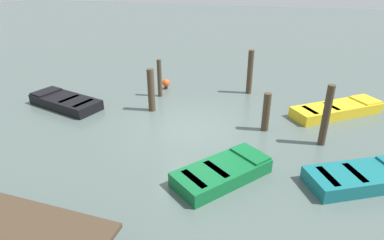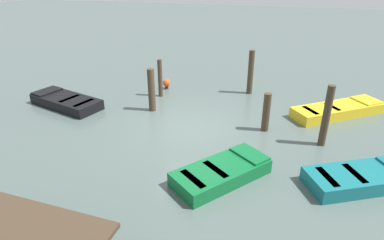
# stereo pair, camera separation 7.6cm
# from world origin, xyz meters

# --- Properties ---
(ground_plane) EXTENTS (80.00, 80.00, 0.00)m
(ground_plane) POSITION_xyz_m (0.00, 0.00, 0.00)
(ground_plane) COLOR #4C5B56
(rowboat_green) EXTENTS (2.63, 2.87, 0.46)m
(rowboat_green) POSITION_xyz_m (-1.61, 2.70, 0.22)
(rowboat_green) COLOR #0F602D
(rowboat_green) RESTS_ON ground_plane
(rowboat_teal) EXTENTS (3.09, 2.35, 0.46)m
(rowboat_teal) POSITION_xyz_m (-5.24, 1.96, 0.22)
(rowboat_teal) COLOR #14666B
(rowboat_teal) RESTS_ON ground_plane
(rowboat_black) EXTENTS (3.32, 2.08, 0.46)m
(rowboat_black) POSITION_xyz_m (5.61, -0.60, 0.22)
(rowboat_black) COLOR black
(rowboat_black) RESTS_ON ground_plane
(rowboat_yellow) EXTENTS (3.61, 3.03, 0.46)m
(rowboat_yellow) POSITION_xyz_m (-5.15, -2.73, 0.22)
(rowboat_yellow) COLOR gold
(rowboat_yellow) RESTS_ON ground_plane
(mooring_piling_mid_left) EXTENTS (0.25, 0.25, 1.99)m
(mooring_piling_mid_left) POSITION_xyz_m (-1.53, -4.21, 0.99)
(mooring_piling_mid_left) COLOR #423323
(mooring_piling_mid_left) RESTS_ON ground_plane
(mooring_piling_near_left) EXTENTS (0.24, 0.24, 2.05)m
(mooring_piling_near_left) POSITION_xyz_m (-4.39, -0.06, 1.02)
(mooring_piling_near_left) COLOR #423323
(mooring_piling_near_left) RESTS_ON ground_plane
(mooring_piling_center) EXTENTS (0.27, 0.27, 1.72)m
(mooring_piling_center) POSITION_xyz_m (2.00, -1.17, 0.86)
(mooring_piling_center) COLOR #423323
(mooring_piling_center) RESTS_ON ground_plane
(mooring_piling_mid_right) EXTENTS (0.26, 0.26, 1.39)m
(mooring_piling_mid_right) POSITION_xyz_m (-2.51, -0.61, 0.69)
(mooring_piling_mid_right) COLOR #423323
(mooring_piling_mid_right) RESTS_ON ground_plane
(mooring_piling_near_right) EXTENTS (0.19, 0.19, 1.67)m
(mooring_piling_near_right) POSITION_xyz_m (2.24, -2.77, 0.83)
(mooring_piling_near_right) COLOR #423323
(mooring_piling_near_right) RESTS_ON ground_plane
(marker_buoy) EXTENTS (0.36, 0.36, 0.48)m
(marker_buoy) POSITION_xyz_m (2.31, -3.73, 0.29)
(marker_buoy) COLOR #262626
(marker_buoy) RESTS_ON ground_plane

